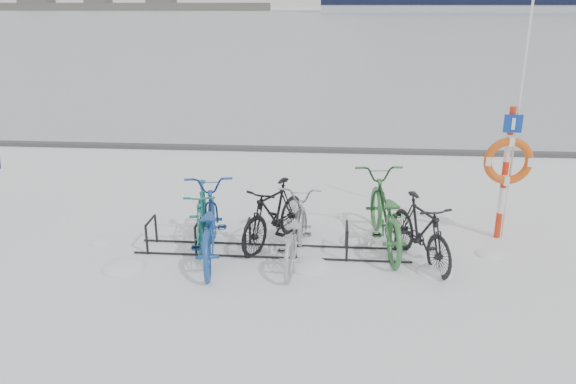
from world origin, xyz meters
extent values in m
plane|color=white|center=(0.00, 0.00, 0.00)|extent=(900.00, 900.00, 0.00)
cube|color=#AAB5C0|center=(0.00, 155.00, 0.01)|extent=(400.00, 298.00, 0.02)
cube|color=#3F3F42|center=(0.00, 5.90, 0.05)|extent=(400.00, 0.25, 0.10)
cylinder|color=black|center=(-1.80, -0.22, 0.22)|extent=(0.04, 0.04, 0.44)
cylinder|color=black|center=(-1.80, 0.22, 0.22)|extent=(0.04, 0.04, 0.44)
cylinder|color=black|center=(-1.80, 0.00, 0.44)|extent=(0.04, 0.44, 0.04)
cylinder|color=black|center=(-1.08, -0.22, 0.22)|extent=(0.04, 0.04, 0.44)
cylinder|color=black|center=(-1.08, 0.22, 0.22)|extent=(0.04, 0.04, 0.44)
cylinder|color=black|center=(-1.08, 0.00, 0.44)|extent=(0.04, 0.44, 0.04)
cylinder|color=black|center=(-0.36, -0.22, 0.22)|extent=(0.04, 0.04, 0.44)
cylinder|color=black|center=(-0.36, 0.22, 0.22)|extent=(0.04, 0.04, 0.44)
cylinder|color=black|center=(-0.36, 0.00, 0.44)|extent=(0.04, 0.44, 0.04)
cylinder|color=black|center=(0.36, -0.22, 0.22)|extent=(0.04, 0.04, 0.44)
cylinder|color=black|center=(0.36, 0.22, 0.22)|extent=(0.04, 0.04, 0.44)
cylinder|color=black|center=(0.36, 0.00, 0.44)|extent=(0.04, 0.44, 0.04)
cylinder|color=black|center=(1.08, -0.22, 0.22)|extent=(0.04, 0.04, 0.44)
cylinder|color=black|center=(1.08, 0.22, 0.22)|extent=(0.04, 0.04, 0.44)
cylinder|color=black|center=(1.08, 0.00, 0.44)|extent=(0.04, 0.44, 0.04)
cylinder|color=black|center=(1.80, -0.22, 0.22)|extent=(0.04, 0.04, 0.44)
cylinder|color=black|center=(1.80, 0.22, 0.22)|extent=(0.04, 0.04, 0.44)
cylinder|color=black|center=(1.80, 0.00, 0.44)|extent=(0.04, 0.44, 0.04)
cylinder|color=black|center=(0.00, -0.22, 0.02)|extent=(4.00, 0.03, 0.03)
cylinder|color=black|center=(0.00, 0.22, 0.02)|extent=(4.00, 0.03, 0.03)
cylinder|color=red|center=(3.43, 0.84, 0.20)|extent=(0.09, 0.09, 0.41)
cylinder|color=silver|center=(3.43, 0.84, 0.61)|extent=(0.09, 0.09, 0.41)
cylinder|color=red|center=(3.43, 0.84, 1.02)|extent=(0.09, 0.09, 0.41)
cylinder|color=silver|center=(3.43, 0.84, 1.43)|extent=(0.09, 0.09, 0.41)
cylinder|color=red|center=(3.43, 0.84, 1.84)|extent=(0.09, 0.09, 0.41)
torus|color=#CE5013|center=(3.43, 0.75, 1.26)|extent=(0.72, 0.12, 0.72)
cube|color=#0D3298|center=(3.43, 0.76, 1.82)|extent=(0.26, 0.03, 0.26)
cylinder|color=silver|center=(3.53, 0.89, 1.86)|extent=(0.03, 0.03, 3.73)
cube|color=black|center=(70.85, 205.10, 4.33)|extent=(151.61, 0.30, 3.25)
cube|color=black|center=(70.85, 233.36, 4.33)|extent=(151.61, 0.30, 3.25)
cube|color=#4D4D4D|center=(-120.00, 260.00, 1.75)|extent=(180.00, 12.00, 3.50)
imported|color=#1E746B|center=(-1.08, 0.24, 0.48)|extent=(0.69, 1.64, 0.95)
imported|color=#1C4796|center=(-0.88, -0.23, 0.53)|extent=(1.04, 2.13, 1.07)
imported|color=black|center=(-0.01, 0.34, 0.50)|extent=(1.17, 1.69, 0.99)
imported|color=#9C9FA4|center=(0.35, -0.23, 0.48)|extent=(0.76, 1.85, 0.95)
imported|color=#326E36|center=(1.63, 0.40, 0.56)|extent=(0.98, 2.20, 1.12)
imported|color=black|center=(2.10, -0.11, 0.49)|extent=(1.03, 1.68, 0.98)
ellipsoid|color=white|center=(-1.98, -0.70, 0.00)|extent=(0.61, 0.61, 0.21)
ellipsoid|color=white|center=(-2.65, 0.14, 0.00)|extent=(0.38, 0.38, 0.13)
ellipsoid|color=white|center=(-1.00, 0.66, 0.00)|extent=(0.45, 0.45, 0.16)
ellipsoid|color=white|center=(0.50, 0.37, 0.00)|extent=(0.33, 0.33, 0.12)
ellipsoid|color=white|center=(1.25, 0.51, 0.00)|extent=(0.54, 0.54, 0.19)
ellipsoid|color=white|center=(0.56, -0.45, 0.00)|extent=(0.57, 0.57, 0.20)
ellipsoid|color=white|center=(3.16, 0.17, 0.00)|extent=(0.41, 0.41, 0.14)
ellipsoid|color=white|center=(2.27, -0.48, 0.00)|extent=(0.49, 0.49, 0.17)
camera|label=1|loc=(0.85, -7.47, 3.47)|focal=35.00mm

